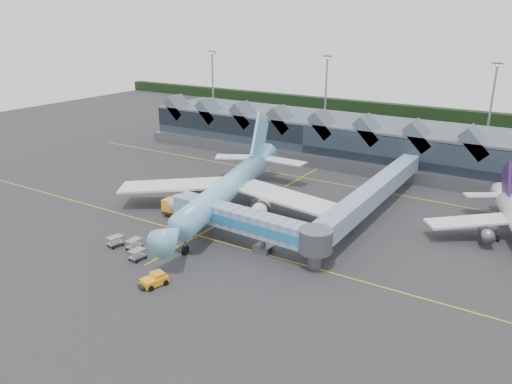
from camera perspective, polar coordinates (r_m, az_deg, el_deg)
The scene contains 10 objects.
ground at distance 86.04m, azimuth -3.34°, elevation -3.12°, with size 260.00×260.00×0.00m, color #2D2D30.
taxi_stripes at distance 93.77m, azimuth 0.19°, elevation -1.15°, with size 120.00×60.00×0.01m.
tree_line_far at distance 183.23m, azimuth 17.19°, elevation 8.82°, with size 260.00×4.00×4.00m, color black.
terminal at distance 126.32m, azimuth 7.27°, elevation 6.41°, with size 90.00×22.25×12.52m.
light_masts at distance 131.44m, azimuth 20.85°, elevation 9.21°, with size 132.40×42.56×22.45m.
main_airliner at distance 87.91m, azimuth -3.13°, elevation 0.55°, with size 40.79×47.74×15.51m.
jet_bridge at distance 73.49m, azimuth 0.06°, elevation -3.80°, with size 27.52×5.52×5.84m.
fuel_truck at distance 90.79m, azimuth -8.17°, elevation -0.77°, with size 3.47×10.25×3.41m.
pushback_tug at distance 66.82m, azimuth -11.52°, elevation -9.81°, with size 3.10×4.03×1.63m.
baggage_carts at distance 76.45m, azimuth -14.33°, elevation -6.01°, with size 7.93×4.60×1.58m.
Camera 1 is at (46.45, -64.53, 32.88)m, focal length 35.00 mm.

